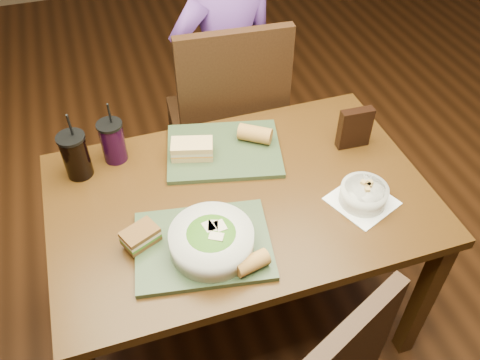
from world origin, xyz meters
The scene contains 15 objects.
ground centered at (0.00, 0.00, 0.00)m, with size 6.00×6.00×0.00m, color #381C0B.
dining_table centered at (0.00, 0.00, 0.66)m, with size 1.30×0.85×0.75m.
chair_far centered at (0.14, 0.62, 0.60)m, with size 0.50×0.50×1.09m.
diner centered at (0.19, 0.80, 0.72)m, with size 0.53×0.35×1.44m, color #4F2A74.
tray_near centered at (-0.18, -0.18, 0.76)m, with size 0.42×0.32×0.02m, color #2D3D24.
tray_far centered at (0.01, 0.23, 0.76)m, with size 0.42×0.32×0.02m, color #2D3D24.
salad_bowl centered at (-0.16, -0.21, 0.81)m, with size 0.26×0.26×0.09m.
soup_bowl centered at (0.38, -0.16, 0.79)m, with size 0.25×0.25×0.08m.
sandwich_near centered at (-0.36, -0.11, 0.79)m, with size 0.13×0.11×0.05m.
sandwich_far centered at (-0.11, 0.23, 0.80)m, with size 0.17×0.12×0.06m.
baguette_near centered at (-0.07, -0.32, 0.79)m, with size 0.05×0.05×0.10m, color #AD7533.
baguette_far centered at (0.14, 0.24, 0.80)m, with size 0.06×0.06×0.12m, color #AD7533.
cup_cola centered at (-0.51, 0.28, 0.84)m, with size 0.10×0.10×0.27m.
cup_berry centered at (-0.38, 0.32, 0.83)m, with size 0.09×0.09×0.25m.
chip_bag centered at (0.49, 0.12, 0.83)m, with size 0.12×0.04×0.16m, color black.
Camera 1 is at (-0.38, -1.16, 2.01)m, focal length 38.00 mm.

